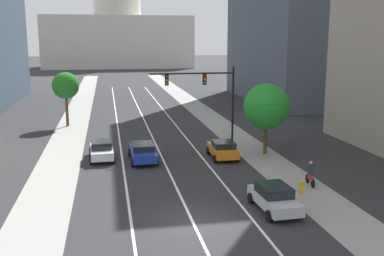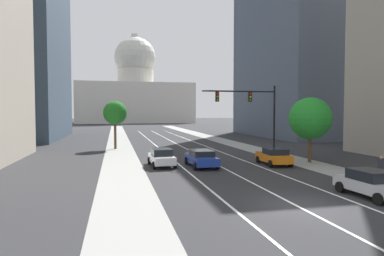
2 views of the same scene
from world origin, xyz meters
The scene contains 16 objects.
ground_plane centered at (0.00, 40.00, 0.00)m, with size 400.00×400.00×0.00m, color #2B2B2D.
sidewalk_left centered at (-8.33, 35.00, 0.01)m, with size 3.46×130.00×0.01m, color gray.
sidewalk_right centered at (8.33, 35.00, 0.01)m, with size 3.46×130.00×0.01m, color gray.
lane_stripe_left centered at (-3.30, 25.00, 0.01)m, with size 0.16×90.00×0.01m, color white.
lane_stripe_center centered at (0.00, 25.00, 0.01)m, with size 0.16×90.00×0.01m, color white.
lane_stripe_right centered at (3.30, 25.00, 0.01)m, with size 0.16×90.00×0.01m, color white.
capitol_building centered at (0.00, 135.96, 13.71)m, with size 49.18×22.05×38.57m.
car_blue centered at (-1.65, 12.97, 0.77)m, with size 2.18×4.78×1.46m.
car_orange centered at (4.95, 12.54, 0.77)m, with size 2.12×4.09×1.49m.
car_silver centered at (4.95, 0.73, 0.78)m, with size 2.14×4.32×1.51m.
car_white centered at (-4.95, 14.08, 0.79)m, with size 2.14×4.25×1.54m.
traffic_signal_mast centered at (4.62, 16.54, 5.22)m, with size 7.66×0.39×7.37m.
fire_hydrant centered at (7.73, 3.11, 0.46)m, with size 0.26×0.35×0.91m.
cyclist centered at (8.99, 4.51, 0.85)m, with size 0.38×1.70×1.72m.
street_tree_mid_right centered at (8.91, 13.23, 4.13)m, with size 3.92×3.92×6.11m.
street_tree_mid_left centered at (-8.88, 29.27, 4.60)m, with size 2.99×2.99×6.13m.
Camera 1 is at (-4.31, -22.60, 9.82)m, focal length 42.01 mm.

